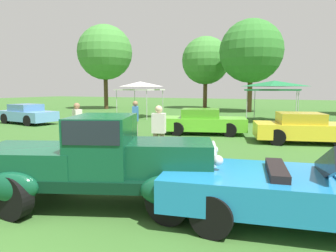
{
  "coord_description": "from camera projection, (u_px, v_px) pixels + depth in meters",
  "views": [
    {
      "loc": [
        4.24,
        -4.15,
        2.2
      ],
      "look_at": [
        0.82,
        3.05,
        1.2
      ],
      "focal_mm": 32.3,
      "sensor_mm": 36.0,
      "label": 1
    }
  ],
  "objects": [
    {
      "name": "show_car_yellow",
      "position": [
        303.0,
        128.0,
        12.19
      ],
      "size": [
        4.13,
        2.67,
        1.22
      ],
      "color": "yellow",
      "rests_on": "ground_plane"
    },
    {
      "name": "spectator_by_row",
      "position": [
        78.0,
        125.0,
        10.77
      ],
      "size": [
        0.47,
        0.41,
        1.69
      ],
      "color": "#283351",
      "rests_on": "ground_plane"
    },
    {
      "name": "spectator_between_cars",
      "position": [
        159.0,
        131.0,
        9.11
      ],
      "size": [
        0.45,
        0.33,
        1.69
      ],
      "color": "#7F7056",
      "rests_on": "ground_plane"
    },
    {
      "name": "treeline_mid_left",
      "position": [
        206.0,
        61.0,
        32.64
      ],
      "size": [
        5.13,
        5.13,
        7.76
      ],
      "color": "brown",
      "rests_on": "ground_plane"
    },
    {
      "name": "show_car_skyblue",
      "position": [
        27.0,
        114.0,
        18.89
      ],
      "size": [
        4.06,
        2.09,
        1.22
      ],
      "color": "#669EDB",
      "rests_on": "ground_plane"
    },
    {
      "name": "feature_pickup_truck",
      "position": [
        99.0,
        160.0,
        5.63
      ],
      "size": [
        4.61,
        2.99,
        1.7
      ],
      "color": "black",
      "rests_on": "ground_plane"
    },
    {
      "name": "neighbor_convertible",
      "position": [
        314.0,
        191.0,
        4.78
      ],
      "size": [
        4.88,
        2.56,
        1.4
      ],
      "color": "#1E7AB7",
      "rests_on": "ground_plane"
    },
    {
      "name": "show_car_lime",
      "position": [
        203.0,
        122.0,
        14.59
      ],
      "size": [
        4.31,
        2.77,
        1.22
      ],
      "color": "#60C62D",
      "rests_on": "ground_plane"
    },
    {
      "name": "canopy_tent_left_field",
      "position": [
        140.0,
        85.0,
        22.73
      ],
      "size": [
        2.83,
        2.83,
        2.71
      ],
      "color": "#B7B7BC",
      "rests_on": "ground_plane"
    },
    {
      "name": "ground_plane",
      "position": [
        61.0,
        204.0,
        5.8
      ],
      "size": [
        120.0,
        120.0,
        0.0
      ],
      "primitive_type": "plane",
      "color": "#386628"
    },
    {
      "name": "spectator_near_truck",
      "position": [
        135.0,
        120.0,
        12.46
      ],
      "size": [
        0.4,
        0.47,
        1.69
      ],
      "color": "#9E998E",
      "rests_on": "ground_plane"
    },
    {
      "name": "canopy_tent_center_field",
      "position": [
        274.0,
        85.0,
        19.95
      ],
      "size": [
        3.26,
        3.26,
        2.71
      ],
      "color": "#B7B7BC",
      "rests_on": "ground_plane"
    },
    {
      "name": "treeline_far_left",
      "position": [
        105.0,
        53.0,
        31.9
      ],
      "size": [
        5.74,
        5.74,
        8.85
      ],
      "color": "#47331E",
      "rests_on": "ground_plane"
    },
    {
      "name": "treeline_center",
      "position": [
        251.0,
        51.0,
        27.67
      ],
      "size": [
        5.77,
        5.77,
        8.47
      ],
      "color": "brown",
      "rests_on": "ground_plane"
    }
  ]
}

